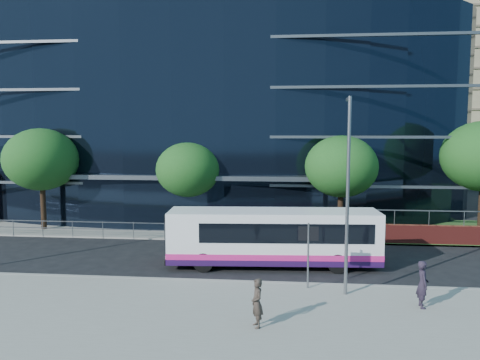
# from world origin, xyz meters

# --- Properties ---
(ground) EXTENTS (200.00, 200.00, 0.00)m
(ground) POSITION_xyz_m (0.00, 0.00, 0.00)
(ground) COLOR black
(ground) RESTS_ON ground
(pavement_near) EXTENTS (80.00, 8.00, 0.15)m
(pavement_near) POSITION_xyz_m (0.00, -5.00, 0.07)
(pavement_near) COLOR gray
(pavement_near) RESTS_ON ground
(kerb) EXTENTS (80.00, 0.25, 0.16)m
(kerb) POSITION_xyz_m (0.00, -1.00, 0.08)
(kerb) COLOR gray
(kerb) RESTS_ON ground
(yellow_line_outer) EXTENTS (80.00, 0.08, 0.01)m
(yellow_line_outer) POSITION_xyz_m (0.00, -0.80, 0.01)
(yellow_line_outer) COLOR gold
(yellow_line_outer) RESTS_ON ground
(yellow_line_inner) EXTENTS (80.00, 0.08, 0.01)m
(yellow_line_inner) POSITION_xyz_m (0.00, -0.65, 0.01)
(yellow_line_inner) COLOR gold
(yellow_line_inner) RESTS_ON ground
(far_forecourt) EXTENTS (50.00, 8.00, 0.10)m
(far_forecourt) POSITION_xyz_m (-6.00, 11.00, 0.05)
(far_forecourt) COLOR gray
(far_forecourt) RESTS_ON ground
(glass_office) EXTENTS (44.00, 23.10, 16.00)m
(glass_office) POSITION_xyz_m (-4.00, 20.85, 8.00)
(glass_office) COLOR black
(glass_office) RESTS_ON ground
(guard_railings) EXTENTS (24.00, 0.05, 1.10)m
(guard_railings) POSITION_xyz_m (-8.00, 7.00, 0.82)
(guard_railings) COLOR slate
(guard_railings) RESTS_ON ground
(apartment_block) EXTENTS (60.00, 42.00, 30.00)m
(apartment_block) POSITION_xyz_m (32.00, 57.21, 11.11)
(apartment_block) COLOR #2D511E
(apartment_block) RESTS_ON ground
(street_sign) EXTENTS (0.85, 0.09, 2.80)m
(street_sign) POSITION_xyz_m (4.50, -1.59, 2.15)
(street_sign) COLOR slate
(street_sign) RESTS_ON pavement_near
(tree_far_a) EXTENTS (4.95, 4.95, 6.98)m
(tree_far_a) POSITION_xyz_m (-13.00, 9.00, 4.86)
(tree_far_a) COLOR black
(tree_far_a) RESTS_ON ground
(tree_far_b) EXTENTS (4.29, 4.29, 6.05)m
(tree_far_b) POSITION_xyz_m (-3.00, 9.50, 4.21)
(tree_far_b) COLOR black
(tree_far_b) RESTS_ON ground
(tree_far_c) EXTENTS (4.62, 4.62, 6.51)m
(tree_far_c) POSITION_xyz_m (7.00, 9.00, 4.54)
(tree_far_c) COLOR black
(tree_far_c) RESTS_ON ground
(tree_dist_e) EXTENTS (4.62, 4.62, 6.51)m
(tree_dist_e) POSITION_xyz_m (24.00, 40.00, 4.54)
(tree_dist_e) COLOR black
(tree_dist_e) RESTS_ON ground
(streetlight_east) EXTENTS (0.15, 0.77, 8.00)m
(streetlight_east) POSITION_xyz_m (6.00, -2.17, 4.44)
(streetlight_east) COLOR slate
(streetlight_east) RESTS_ON pavement_near
(city_bus) EXTENTS (10.63, 3.11, 2.84)m
(city_bus) POSITION_xyz_m (3.02, 1.96, 1.51)
(city_bus) COLOR white
(city_bus) RESTS_ON ground
(pedestrian) EXTENTS (0.44, 0.66, 1.80)m
(pedestrian) POSITION_xyz_m (8.70, -3.36, 1.05)
(pedestrian) COLOR #251D2C
(pedestrian) RESTS_ON pavement_near
(pedestrian_b) EXTENTS (0.59, 0.72, 1.68)m
(pedestrian_b) POSITION_xyz_m (2.61, -5.78, 0.99)
(pedestrian_b) COLOR #392F28
(pedestrian_b) RESTS_ON pavement_near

